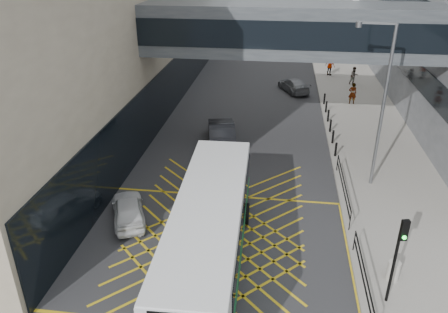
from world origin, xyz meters
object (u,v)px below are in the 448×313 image
at_px(car_silver, 294,85).
at_px(pedestrian_c, 330,66).
at_px(pedestrian_a, 352,93).
at_px(bus, 210,230).
at_px(traffic_light, 398,250).
at_px(pedestrian_b, 354,76).
at_px(car_dark, 221,132).
at_px(street_lamp, 380,98).
at_px(litter_bin, 393,271).
at_px(car_white, 128,209).

bearing_deg(car_silver, pedestrian_c, -147.28).
bearing_deg(pedestrian_a, bus, 66.97).
bearing_deg(pedestrian_c, traffic_light, 124.21).
height_order(traffic_light, pedestrian_b, traffic_light).
relative_size(bus, car_dark, 2.25).
bearing_deg(car_dark, street_lamp, 142.00).
height_order(bus, car_silver, bus).
bearing_deg(pedestrian_b, bus, -131.46).
bearing_deg(pedestrian_c, litter_bin, 124.99).
distance_m(litter_bin, pedestrian_b, 27.44).
bearing_deg(pedestrian_b, pedestrian_a, -121.23).
height_order(car_dark, traffic_light, traffic_light).
bearing_deg(pedestrian_b, street_lamp, -117.65).
bearing_deg(street_lamp, traffic_light, -89.32).
bearing_deg(pedestrian_a, litter_bin, 85.52).
xyz_separation_m(car_silver, litter_bin, (3.69, -24.79, -0.06)).
bearing_deg(pedestrian_a, car_dark, 41.60).
bearing_deg(street_lamp, car_silver, 107.97).
height_order(pedestrian_a, pedestrian_b, pedestrian_a).
height_order(car_dark, street_lamp, street_lamp).
relative_size(car_silver, pedestrian_a, 2.33).
bearing_deg(pedestrian_c, bus, 111.31).
xyz_separation_m(litter_bin, pedestrian_b, (1.95, 27.37, 0.40)).
height_order(litter_bin, pedestrian_a, pedestrian_a).
distance_m(street_lamp, pedestrian_b, 19.95).
bearing_deg(street_lamp, pedestrian_b, 89.81).
bearing_deg(car_dark, pedestrian_a, -147.45).
height_order(car_dark, pedestrian_b, pedestrian_b).
height_order(car_silver, street_lamp, street_lamp).
distance_m(car_silver, litter_bin, 25.06).
distance_m(car_dark, pedestrian_a, 13.29).
xyz_separation_m(car_silver, traffic_light, (3.27, -26.10, 1.94)).
distance_m(bus, litter_bin, 7.43).
relative_size(bus, pedestrian_a, 6.51).
distance_m(litter_bin, pedestrian_a, 21.62).
distance_m(bus, pedestrian_c, 31.05).
distance_m(car_white, pedestrian_a, 22.75).
xyz_separation_m(bus, pedestrian_a, (8.42, 21.47, -0.68)).
bearing_deg(bus, litter_bin, -2.66).
bearing_deg(pedestrian_a, pedestrian_b, -100.22).
relative_size(bus, pedestrian_b, 7.01).
bearing_deg(litter_bin, car_silver, 98.48).
height_order(bus, pedestrian_b, bus).
height_order(car_white, street_lamp, street_lamp).
bearing_deg(car_white, traffic_light, 137.52).
bearing_deg(car_white, pedestrian_c, -135.57).
bearing_deg(litter_bin, traffic_light, -107.93).
relative_size(litter_bin, pedestrian_b, 0.51).
distance_m(car_dark, pedestrian_c, 19.75).
xyz_separation_m(car_silver, pedestrian_c, (3.64, 5.51, 0.44)).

